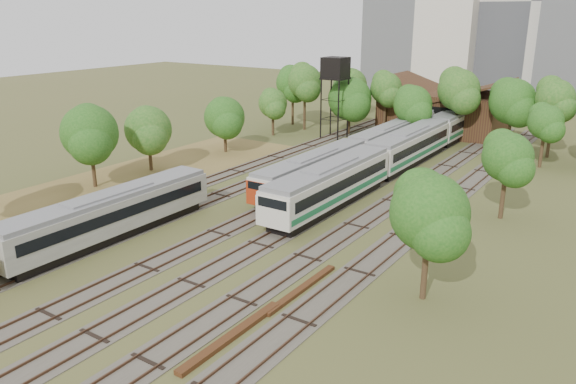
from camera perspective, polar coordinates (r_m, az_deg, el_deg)
The scene contains 15 objects.
ground at distance 35.40m, azimuth -15.78°, elevation -10.09°, with size 240.00×240.00×0.00m, color #475123.
dry_grass_patch at distance 53.30m, azimuth -21.99°, elevation -1.16°, with size 14.00×60.00×0.04m, color brown.
tracks at distance 53.77m, azimuth 4.18°, elevation 0.32°, with size 24.60×80.00×0.19m.
railcar_red_set at distance 60.63m, azimuth 6.86°, elevation 3.95°, with size 2.71×34.58×3.35m.
railcar_green_set at distance 63.45m, azimuth 12.19°, elevation 4.53°, with size 3.09×52.08×3.82m.
railcar_rear at distance 85.29m, azimuth 15.39°, elevation 7.65°, with size 3.11×16.08×3.85m.
old_grey_coach at distance 43.51m, azimuth -17.55°, elevation -2.18°, with size 2.83×18.00×3.49m.
water_tower at distance 74.98m, azimuth 4.84°, elevation 12.23°, with size 3.07×3.07×10.61m.
rail_pile_near at distance 30.22m, azimuth -5.72°, elevation -14.32°, with size 0.53×7.91×0.26m, color #4F2D16.
rail_pile_far at distance 34.62m, azimuth 1.39°, elevation -9.80°, with size 0.46×7.35×0.24m, color #4F2D16.
maintenance_shed at distance 82.80m, azimuth 15.60°, elevation 7.96°, with size 16.45×11.55×7.58m.
tree_band_left at distance 64.59m, azimuth -9.85°, elevation 7.70°, with size 8.34×76.53×8.62m.
tree_band_far at distance 73.53m, azimuth 15.34°, elevation 9.09°, with size 42.97×9.51×9.51m.
tree_band_right at distance 45.40m, azimuth 20.28°, elevation 2.73°, with size 4.56×39.38×7.65m.
tower_centre at distance 121.77m, azimuth 24.36°, elevation 17.19°, with size 20.00×18.00×36.00m, color beige.
Camera 1 is at (24.62, -19.63, 16.16)m, focal length 35.00 mm.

